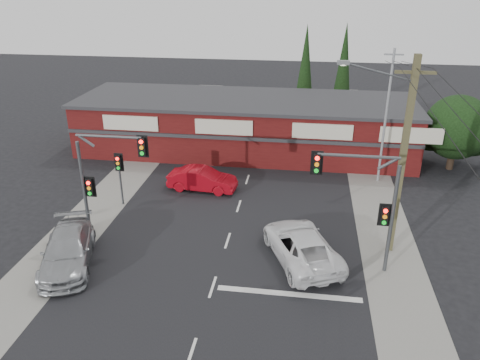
# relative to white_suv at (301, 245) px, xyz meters

# --- Properties ---
(ground) EXTENTS (120.00, 120.00, 0.00)m
(ground) POSITION_rel_white_suv_xyz_m (-3.95, -1.44, -0.81)
(ground) COLOR black
(ground) RESTS_ON ground
(road_strip) EXTENTS (14.00, 70.00, 0.01)m
(road_strip) POSITION_rel_white_suv_xyz_m (-3.95, 3.56, -0.80)
(road_strip) COLOR black
(road_strip) RESTS_ON ground
(verge_left) EXTENTS (3.00, 70.00, 0.02)m
(verge_left) POSITION_rel_white_suv_xyz_m (-12.45, 3.56, -0.80)
(verge_left) COLOR gray
(verge_left) RESTS_ON ground
(verge_right) EXTENTS (3.00, 70.00, 0.02)m
(verge_right) POSITION_rel_white_suv_xyz_m (4.55, 3.56, -0.80)
(verge_right) COLOR gray
(verge_right) RESTS_ON ground
(stop_line) EXTENTS (6.50, 0.35, 0.01)m
(stop_line) POSITION_rel_white_suv_xyz_m (-0.45, -2.94, -0.79)
(stop_line) COLOR silver
(stop_line) RESTS_ON ground
(white_suv) EXTENTS (4.70, 6.38, 1.61)m
(white_suv) POSITION_rel_white_suv_xyz_m (0.00, 0.00, 0.00)
(white_suv) COLOR white
(white_suv) RESTS_ON ground
(silver_suv) EXTENTS (3.92, 5.99, 1.61)m
(silver_suv) POSITION_rel_white_suv_xyz_m (-11.33, -2.13, 0.00)
(silver_suv) COLOR #9EA0A3
(silver_suv) RESTS_ON ground
(red_sedan) EXTENTS (4.66, 1.97, 1.50)m
(red_sedan) POSITION_rel_white_suv_xyz_m (-6.70, 7.40, -0.06)
(red_sedan) COLOR #A50A15
(red_sedan) RESTS_ON ground
(lane_dashes) EXTENTS (0.12, 51.12, 0.01)m
(lane_dashes) POSITION_rel_white_suv_xyz_m (-3.95, 5.33, -0.79)
(lane_dashes) COLOR silver
(lane_dashes) RESTS_ON ground
(shop_building) EXTENTS (27.30, 8.40, 4.22)m
(shop_building) POSITION_rel_white_suv_xyz_m (-4.94, 15.55, 1.33)
(shop_building) COLOR #450D0E
(shop_building) RESTS_ON ground
(tree_cluster) EXTENTS (5.90, 5.10, 5.50)m
(tree_cluster) POSITION_rel_white_suv_xyz_m (10.74, 14.00, 2.09)
(tree_cluster) COLOR #2D2116
(tree_cluster) RESTS_ON ground
(conifer_near) EXTENTS (1.80, 1.80, 9.25)m
(conifer_near) POSITION_rel_white_suv_xyz_m (-0.45, 22.56, 4.67)
(conifer_near) COLOR #2D2116
(conifer_near) RESTS_ON ground
(conifer_far) EXTENTS (1.80, 1.80, 9.25)m
(conifer_far) POSITION_rel_white_suv_xyz_m (3.05, 24.56, 4.67)
(conifer_far) COLOR #2D2116
(conifer_far) RESTS_ON ground
(traffic_mast_left) EXTENTS (3.77, 0.27, 5.97)m
(traffic_mast_left) POSITION_rel_white_suv_xyz_m (-10.38, 0.57, 3.12)
(traffic_mast_left) COLOR #47494C
(traffic_mast_left) RESTS_ON ground
(traffic_mast_right) EXTENTS (3.96, 0.27, 5.97)m
(traffic_mast_right) POSITION_rel_white_suv_xyz_m (2.91, -0.43, 3.14)
(traffic_mast_right) COLOR #47494C
(traffic_mast_right) RESTS_ON ground
(pedestal_signal) EXTENTS (0.55, 0.27, 3.38)m
(pedestal_signal) POSITION_rel_white_suv_xyz_m (-11.15, 4.57, 1.60)
(pedestal_signal) COLOR #47494C
(pedestal_signal) RESTS_ON ground
(utility_pole) EXTENTS (4.38, 0.59, 10.00)m
(utility_pole) POSITION_rel_white_suv_xyz_m (4.42, 1.55, 4.59)
(utility_pole) COLOR brown
(utility_pole) RESTS_ON ground
(steel_pole) EXTENTS (1.20, 0.16, 9.00)m
(steel_pole) POSITION_rel_white_suv_xyz_m (5.05, 10.56, 3.90)
(steel_pole) COLOR gray
(steel_pole) RESTS_ON ground
(power_lines) EXTENTS (2.01, 29.00, 1.22)m
(power_lines) POSITION_rel_white_suv_xyz_m (4.53, -3.91, 8.24)
(power_lines) COLOR black
(power_lines) RESTS_ON ground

